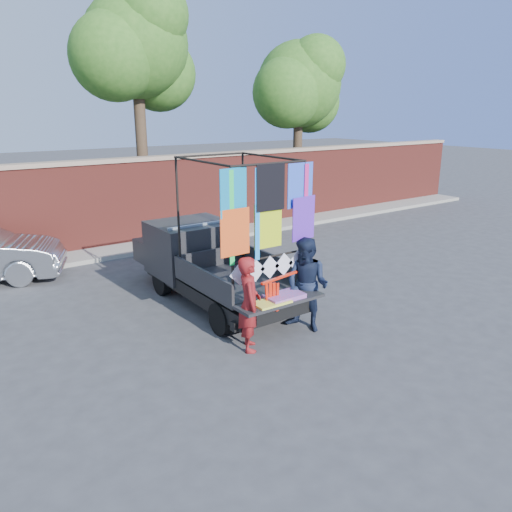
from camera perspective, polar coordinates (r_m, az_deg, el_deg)
ground at (r=9.91m, az=1.47°, el=-7.26°), size 90.00×90.00×0.00m
brick_wall at (r=15.49m, az=-14.25°, el=6.10°), size 30.00×0.45×2.61m
curb at (r=15.12m, az=-12.94°, el=1.02°), size 30.00×1.20×0.12m
tree_mid at (r=16.76m, az=-13.40°, el=21.95°), size 4.20×3.30×7.73m
tree_right at (r=20.12m, az=5.13°, el=18.62°), size 4.20×3.30×6.62m
pickup_truck at (r=10.97m, az=-6.15°, el=-0.58°), size 1.98×4.97×3.13m
woman at (r=8.45m, az=-0.78°, el=-5.49°), size 0.63×0.72×1.66m
man at (r=9.22m, az=5.85°, el=-3.31°), size 0.94×1.04×1.76m
streamer_bundle at (r=8.71m, az=2.23°, el=-3.78°), size 0.90×0.21×0.63m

